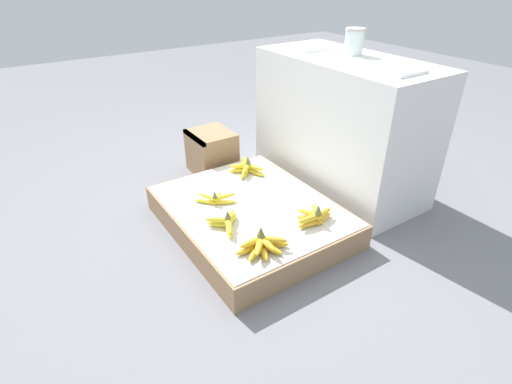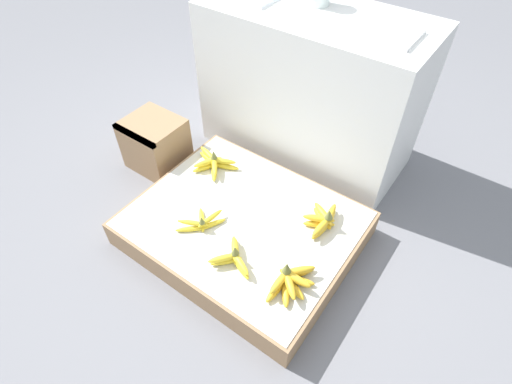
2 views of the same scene
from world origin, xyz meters
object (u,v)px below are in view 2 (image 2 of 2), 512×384
(banana_bunch_front_midleft, at_px, (202,223))
(banana_bunch_front_midright, at_px, (234,258))
(banana_bunch_front_right, at_px, (290,281))
(foam_tray_white, at_px, (386,32))
(banana_bunch_middle_left, at_px, (213,163))
(banana_bunch_middle_right, at_px, (324,220))
(wooden_crate, at_px, (156,144))

(banana_bunch_front_midleft, height_order, banana_bunch_front_midright, banana_bunch_front_midright)
(banana_bunch_front_midright, relative_size, banana_bunch_front_right, 0.76)
(foam_tray_white, bearing_deg, banana_bunch_middle_left, -137.50)
(banana_bunch_front_midleft, xyz_separation_m, banana_bunch_middle_right, (0.44, 0.32, 0.01))
(banana_bunch_middle_left, xyz_separation_m, foam_tray_white, (0.56, 0.52, 0.64))
(banana_bunch_middle_right, bearing_deg, banana_bunch_front_midleft, -143.56)
(banana_bunch_front_midleft, bearing_deg, foam_tray_white, 67.35)
(banana_bunch_front_midright, distance_m, banana_bunch_middle_right, 0.44)
(banana_bunch_front_midright, relative_size, foam_tray_white, 0.73)
(banana_bunch_middle_right, bearing_deg, banana_bunch_front_right, -82.73)
(banana_bunch_front_midright, xyz_separation_m, banana_bunch_middle_right, (0.20, 0.39, 0.00))
(banana_bunch_front_right, bearing_deg, banana_bunch_front_midleft, 177.26)
(banana_bunch_front_midleft, height_order, banana_bunch_front_right, banana_bunch_front_right)
(wooden_crate, bearing_deg, banana_bunch_middle_right, 1.98)
(wooden_crate, height_order, banana_bunch_middle_left, wooden_crate)
(banana_bunch_front_right, bearing_deg, banana_bunch_middle_left, 152.84)
(banana_bunch_middle_left, bearing_deg, banana_bunch_front_midright, -41.99)
(foam_tray_white, bearing_deg, wooden_crate, -149.40)
(banana_bunch_front_midleft, distance_m, banana_bunch_middle_right, 0.55)
(banana_bunch_front_midright, height_order, banana_bunch_middle_right, banana_bunch_middle_right)
(wooden_crate, bearing_deg, banana_bunch_front_midright, -23.34)
(wooden_crate, xyz_separation_m, banana_bunch_front_midright, (0.83, -0.36, 0.03))
(banana_bunch_middle_right, height_order, foam_tray_white, foam_tray_white)
(banana_bunch_front_right, relative_size, banana_bunch_middle_right, 1.10)
(banana_bunch_middle_left, bearing_deg, foam_tray_white, 42.50)
(banana_bunch_front_midright, height_order, foam_tray_white, foam_tray_white)
(banana_bunch_middle_right, distance_m, foam_tray_white, 0.83)
(banana_bunch_front_midright, bearing_deg, banana_bunch_front_midleft, 164.07)
(wooden_crate, height_order, banana_bunch_middle_right, wooden_crate)
(banana_bunch_middle_right, bearing_deg, banana_bunch_middle_left, 179.34)
(banana_bunch_front_midright, bearing_deg, banana_bunch_middle_right, 62.38)
(banana_bunch_front_midleft, bearing_deg, wooden_crate, 153.91)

